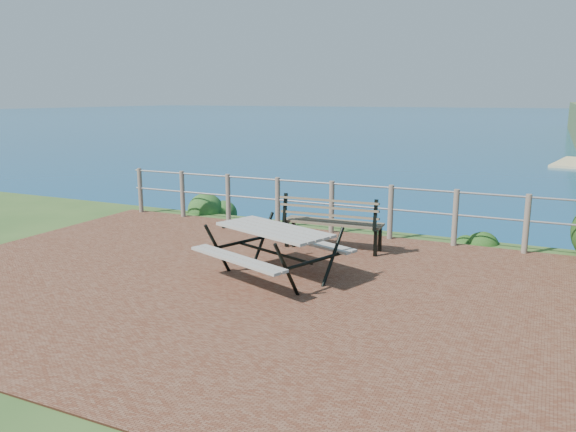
{
  "coord_description": "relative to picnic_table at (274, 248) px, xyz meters",
  "views": [
    {
      "loc": [
        3.71,
        -6.54,
        2.59
      ],
      "look_at": [
        0.05,
        1.26,
        0.75
      ],
      "focal_mm": 35.0,
      "sensor_mm": 36.0,
      "label": 1
    }
  ],
  "objects": [
    {
      "name": "park_bench",
      "position": [
        0.2,
        1.85,
        0.16
      ],
      "size": [
        1.72,
        0.5,
        0.96
      ],
      "rotation": [
        0.0,
        0.0,
        0.05
      ],
      "color": "brown",
      "rests_on": "ground"
    },
    {
      "name": "ocean",
      "position": [
        -0.24,
        199.62,
        -0.47
      ],
      "size": [
        1200.0,
        1200.0,
        0.0
      ],
      "primitive_type": "plane",
      "color": "#155E7F",
      "rests_on": "ground"
    },
    {
      "name": "picnic_table",
      "position": [
        0.0,
        0.0,
        0.0
      ],
      "size": [
        1.89,
        1.44,
        0.74
      ],
      "rotation": [
        0.0,
        0.0,
        -0.36
      ],
      "color": "gray",
      "rests_on": "ground"
    },
    {
      "name": "shrub_lip_west",
      "position": [
        -3.51,
        3.78,
        -0.47
      ],
      "size": [
        0.84,
        0.84,
        0.62
      ],
      "primitive_type": "ellipsoid",
      "color": "#1D491B",
      "rests_on": "ground"
    },
    {
      "name": "shrub_lip_east",
      "position": [
        2.39,
        3.36,
        -0.47
      ],
      "size": [
        0.68,
        0.68,
        0.38
      ],
      "primitive_type": "ellipsoid",
      "color": "#1E3C12",
      "rests_on": "ground"
    },
    {
      "name": "safety_railing",
      "position": [
        -0.24,
        2.97,
        0.1
      ],
      "size": [
        9.4,
        0.1,
        1.0
      ],
      "color": "#6B5B4C",
      "rests_on": "ground"
    },
    {
      "name": "ground",
      "position": [
        -0.24,
        -0.38,
        -0.47
      ],
      "size": [
        10.0,
        7.0,
        0.12
      ],
      "primitive_type": "cube",
      "color": "brown",
      "rests_on": "ground"
    }
  ]
}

